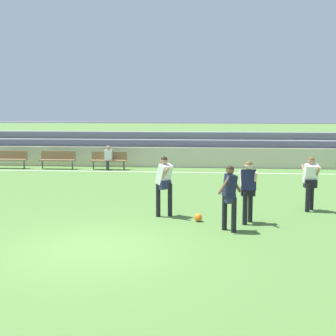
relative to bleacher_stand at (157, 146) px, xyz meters
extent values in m
plane|color=#517A38|center=(0.30, -15.68, -0.95)|extent=(160.00, 160.00, 0.00)
cube|color=white|center=(0.30, -3.74, -0.94)|extent=(44.00, 0.12, 0.01)
cube|color=beige|center=(0.30, -1.92, -0.43)|extent=(48.00, 0.16, 1.04)
cube|color=#B2B2B7|center=(0.00, -0.94, -0.53)|extent=(23.39, 0.36, 0.08)
cube|color=slate|center=(0.00, -1.14, -0.74)|extent=(23.39, 0.04, 0.42)
cube|color=#B2B2B7|center=(0.00, -0.29, -0.12)|extent=(23.39, 0.36, 0.08)
cube|color=slate|center=(0.00, -0.49, -0.32)|extent=(23.39, 0.04, 0.42)
cube|color=#B2B2B7|center=(0.00, 0.36, 0.30)|extent=(23.39, 0.36, 0.08)
cube|color=slate|center=(0.00, 0.16, 0.09)|extent=(23.39, 0.04, 0.42)
cube|color=#B2B2B7|center=(0.00, 1.01, 0.72)|extent=(23.39, 0.36, 0.08)
cube|color=slate|center=(0.00, 0.81, 0.51)|extent=(23.39, 0.04, 0.42)
cylinder|color=slate|center=(0.00, 1.26, 1.27)|extent=(23.39, 0.06, 0.06)
cube|color=olive|center=(-2.11, -3.07, -0.50)|extent=(1.80, 0.40, 0.06)
cube|color=olive|center=(-2.11, -2.89, -0.25)|extent=(1.80, 0.05, 0.40)
cylinder|color=#47474C|center=(-2.89, -3.07, -0.72)|extent=(0.07, 0.07, 0.45)
cylinder|color=#47474C|center=(-1.33, -3.07, -0.72)|extent=(0.07, 0.07, 0.45)
cube|color=olive|center=(-4.75, -3.07, -0.50)|extent=(1.80, 0.40, 0.06)
cube|color=olive|center=(-4.75, -2.89, -0.25)|extent=(1.80, 0.05, 0.40)
cylinder|color=#47474C|center=(-5.53, -3.07, -0.72)|extent=(0.07, 0.07, 0.45)
cylinder|color=#47474C|center=(-3.97, -3.07, -0.72)|extent=(0.07, 0.07, 0.45)
cube|color=olive|center=(-7.26, -3.07, -0.50)|extent=(1.80, 0.40, 0.06)
cube|color=olive|center=(-7.26, -2.89, -0.25)|extent=(1.80, 0.05, 0.40)
cylinder|color=#47474C|center=(-6.48, -3.07, -0.72)|extent=(0.07, 0.07, 0.45)
cylinder|color=#2D2D38|center=(-2.11, -3.29, -0.72)|extent=(0.16, 0.16, 0.45)
cube|color=white|center=(-2.11, -3.07, -0.21)|extent=(0.36, 0.24, 0.52)
sphere|color=#A87A5B|center=(-2.11, -3.07, 0.16)|extent=(0.21, 0.21, 0.21)
cylinder|color=black|center=(1.75, -12.56, -0.48)|extent=(0.13, 0.13, 0.94)
cylinder|color=black|center=(1.42, -12.65, -0.48)|extent=(0.13, 0.13, 0.94)
cube|color=#232847|center=(1.58, -12.60, -0.03)|extent=(0.40, 0.42, 0.24)
cube|color=white|center=(1.58, -12.60, 0.27)|extent=(0.53, 0.53, 0.60)
cylinder|color=#A87A5B|center=(1.62, -12.81, 0.31)|extent=(0.35, 0.32, 0.44)
cylinder|color=#A87A5B|center=(1.54, -12.39, 0.31)|extent=(0.35, 0.32, 0.44)
sphere|color=#A87A5B|center=(1.58, -12.60, 0.66)|extent=(0.21, 0.21, 0.21)
sphere|color=black|center=(1.58, -12.60, 0.68)|extent=(0.20, 0.20, 0.20)
cylinder|color=black|center=(3.46, -14.11, -0.51)|extent=(0.13, 0.13, 0.88)
cylinder|color=black|center=(3.24, -13.89, -0.51)|extent=(0.13, 0.13, 0.88)
cube|color=#232847|center=(3.35, -14.00, -0.09)|extent=(0.31, 0.41, 0.24)
cube|color=#191E38|center=(3.35, -14.00, 0.21)|extent=(0.38, 0.44, 0.58)
cylinder|color=brown|center=(3.21, -14.15, 0.25)|extent=(0.36, 0.17, 0.48)
cylinder|color=brown|center=(3.49, -13.86, 0.25)|extent=(0.36, 0.17, 0.48)
sphere|color=brown|center=(3.35, -14.00, 0.60)|extent=(0.21, 0.21, 0.21)
sphere|color=black|center=(3.35, -14.00, 0.62)|extent=(0.20, 0.20, 0.20)
cylinder|color=black|center=(5.96, -11.40, -0.52)|extent=(0.13, 0.13, 0.85)
cylinder|color=black|center=(5.78, -11.67, -0.52)|extent=(0.13, 0.13, 0.85)
cube|color=black|center=(5.87, -11.54, -0.11)|extent=(0.38, 0.26, 0.24)
cube|color=white|center=(5.87, -11.54, 0.19)|extent=(0.42, 0.42, 0.60)
cylinder|color=#A87A5B|center=(6.04, -11.66, 0.22)|extent=(0.12, 0.42, 0.43)
cylinder|color=#A87A5B|center=(5.70, -11.41, 0.22)|extent=(0.12, 0.42, 0.43)
sphere|color=#A87A5B|center=(5.87, -11.54, 0.57)|extent=(0.21, 0.21, 0.21)
sphere|color=brown|center=(5.87, -11.54, 0.59)|extent=(0.20, 0.20, 0.20)
cylinder|color=black|center=(3.80, -13.33, -0.50)|extent=(0.13, 0.13, 0.90)
cylinder|color=black|center=(3.97, -13.04, -0.50)|extent=(0.13, 0.13, 0.90)
cube|color=black|center=(3.88, -13.18, -0.07)|extent=(0.37, 0.24, 0.24)
cube|color=#191E38|center=(3.88, -13.18, 0.23)|extent=(0.40, 0.34, 0.59)
cylinder|color=beige|center=(3.71, -13.07, 0.27)|extent=(0.10, 0.38, 0.46)
cylinder|color=beige|center=(4.06, -13.30, 0.27)|extent=(0.10, 0.38, 0.46)
sphere|color=beige|center=(3.88, -13.18, 0.62)|extent=(0.21, 0.21, 0.21)
sphere|color=brown|center=(3.88, -13.18, 0.64)|extent=(0.20, 0.20, 0.20)
sphere|color=orange|center=(2.56, -13.10, -0.84)|extent=(0.22, 0.22, 0.22)
camera|label=1|loc=(2.76, -25.09, 2.13)|focal=48.11mm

